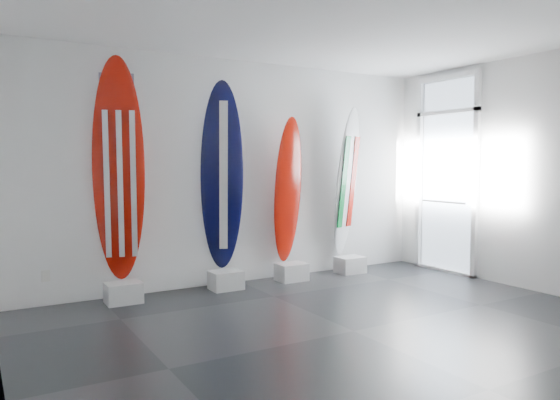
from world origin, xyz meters
TOP-DOWN VIEW (x-y plane):
  - floor at (0.00, 0.00)m, footprint 6.00×6.00m
  - ceiling at (0.00, 0.00)m, footprint 6.00×6.00m
  - wall_back at (0.00, 2.50)m, footprint 6.00×0.00m
  - wall_right at (3.00, 0.00)m, footprint 0.00×5.00m
  - display_block_usa at (-1.66, 2.18)m, footprint 0.40×0.30m
  - surfboard_usa at (-1.66, 2.28)m, footprint 0.64×0.43m
  - display_block_navy at (-0.35, 2.18)m, footprint 0.40×0.30m
  - surfboard_navy at (-0.35, 2.28)m, footprint 0.62×0.47m
  - display_block_swiss at (0.64, 2.18)m, footprint 0.40×0.30m
  - surfboard_swiss at (0.64, 2.28)m, footprint 0.49×0.32m
  - display_block_italy at (1.67, 2.18)m, footprint 0.40×0.30m
  - surfboard_italy at (1.67, 2.28)m, footprint 0.58×0.47m
  - wall_outlet at (-2.45, 2.48)m, footprint 0.09×0.02m
  - glass_door at (2.97, 1.55)m, footprint 0.12×1.16m
  - balcony at (4.30, 1.55)m, footprint 2.80×2.20m

SIDE VIEW (x-z plane):
  - floor at x=0.00m, z-range 0.00..0.00m
  - display_block_usa at x=-1.66m, z-range 0.00..0.24m
  - display_block_navy at x=-0.35m, z-range 0.00..0.24m
  - display_block_swiss at x=0.64m, z-range 0.00..0.24m
  - display_block_italy at x=1.67m, z-range 0.00..0.24m
  - wall_outlet at x=-2.45m, z-range 0.28..0.41m
  - balcony at x=4.30m, z-range -0.10..1.10m
  - surfboard_swiss at x=0.64m, z-range 0.24..2.26m
  - surfboard_italy at x=1.67m, z-range 0.24..2.45m
  - glass_door at x=2.97m, z-range 0.00..2.85m
  - surfboard_navy at x=-0.35m, z-range 0.24..2.67m
  - wall_back at x=0.00m, z-range -1.50..4.50m
  - wall_right at x=3.00m, z-range -1.00..4.00m
  - surfboard_usa at x=-1.66m, z-range 0.24..2.85m
  - ceiling at x=0.00m, z-range 3.00..3.00m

